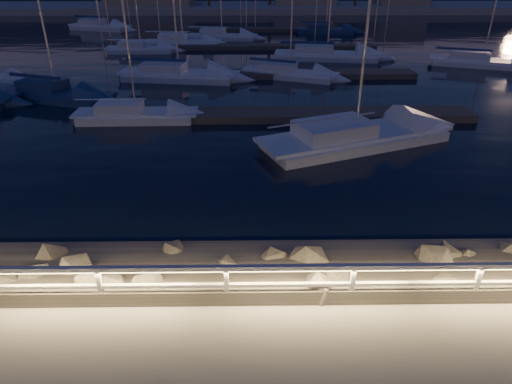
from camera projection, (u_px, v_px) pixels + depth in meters
ground at (309, 301)px, 11.09m from camera, size 400.00×400.00×0.00m
harbor_water at (266, 67)px, 39.29m from camera, size 400.00×440.00×0.60m
guard_rail at (308, 275)px, 10.73m from camera, size 44.11×0.12×1.06m
riprap at (366, 274)px, 12.30m from camera, size 39.20×2.81×1.27m
floating_docks at (266, 57)px, 40.17m from camera, size 22.00×36.00×0.40m
far_shore at (257, 5)px, 76.78m from camera, size 160.00×14.00×5.20m
sailboat_b at (133, 113)px, 25.09m from camera, size 6.73×2.17×11.37m
sailboat_c at (176, 74)px, 33.47m from camera, size 8.96×3.83×14.74m
sailboat_d at (351, 136)px, 21.77m from camera, size 9.92×6.14×16.30m
sailboat_f at (54, 93)px, 28.82m from camera, size 7.95×4.71×13.12m
sailboat_g at (287, 72)px, 34.09m from camera, size 7.36×4.53×12.13m
sailboat_h at (480, 61)px, 37.76m from camera, size 8.63×5.18×14.15m
sailboat_i at (181, 42)px, 45.95m from camera, size 7.70×2.49×13.07m
sailboat_j at (139, 48)px, 43.17m from camera, size 6.53×2.06×11.07m
sailboat_k at (324, 30)px, 54.29m from camera, size 7.39×3.32×12.13m
sailboat_l at (324, 54)px, 40.26m from camera, size 9.49×3.96×15.58m
sailboat_m at (98, 26)px, 56.70m from camera, size 8.27×4.82×13.70m
sailboat_n at (220, 36)px, 49.85m from camera, size 7.71×2.88×12.85m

